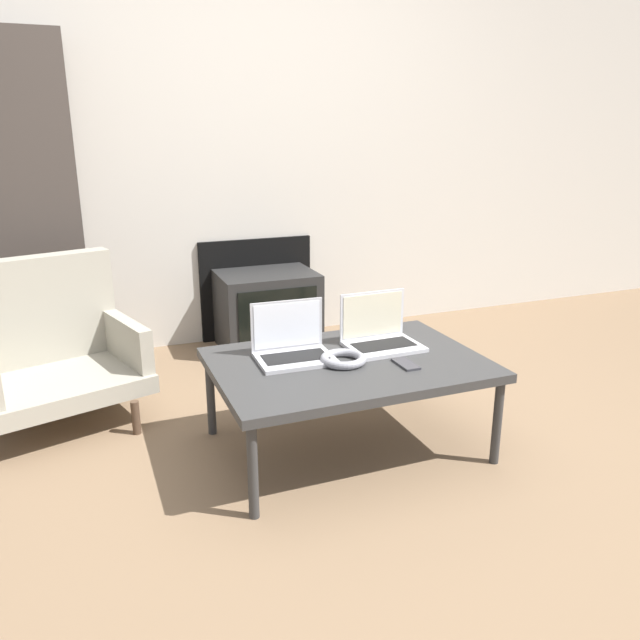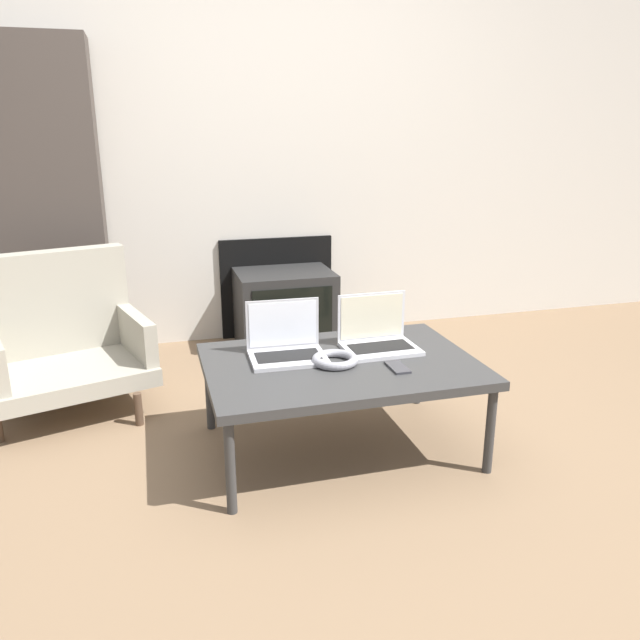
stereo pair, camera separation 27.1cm
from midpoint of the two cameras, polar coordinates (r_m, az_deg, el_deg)
ground_plane at (r=2.36m, az=2.59°, el=-15.32°), size 14.00×14.00×0.00m
wall_back at (r=3.82m, az=-9.58°, el=17.28°), size 7.00×0.08×2.60m
table at (r=2.48m, az=-0.57°, el=-4.40°), size 1.06×0.74×0.38m
laptop_left at (r=2.49m, az=-5.67°, el=-2.46°), size 0.31×0.24×0.22m
laptop_right at (r=2.62m, az=2.53°, el=-1.41°), size 0.30×0.23×0.22m
headphones at (r=2.44m, az=-1.05°, el=-3.65°), size 0.18×0.18×0.03m
phone at (r=2.43m, az=4.69°, el=-4.09°), size 0.06×0.13×0.01m
tv at (r=3.73m, az=-6.91°, el=0.87°), size 0.56×0.43×0.46m
armchair at (r=3.07m, az=-25.78°, el=-2.21°), size 0.80×0.72×0.72m
bookshelf at (r=3.58m, az=-29.23°, el=8.46°), size 0.76×0.32×1.71m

